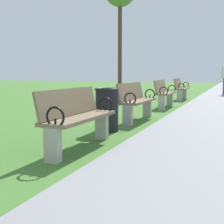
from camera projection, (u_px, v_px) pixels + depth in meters
park_bench_3 at (78, 117)px, 4.49m from camera, size 0.49×1.61×0.90m
park_bench_4 at (136, 101)px, 7.14m from camera, size 0.49×1.61×0.90m
park_bench_5 at (164, 93)px, 9.92m from camera, size 0.52×1.61×0.90m
park_bench_6 at (181, 88)px, 12.87m from camera, size 0.52×1.61×0.90m
trash_bin at (107, 110)px, 5.89m from camera, size 0.48×0.48×0.84m
scattered_leaves at (103, 182)px, 3.13m from camera, size 4.96×19.02×0.02m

